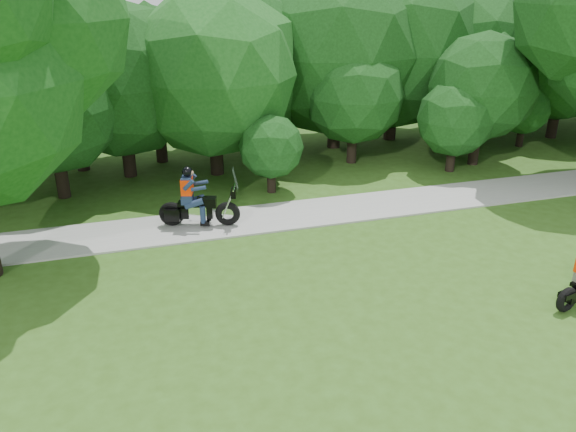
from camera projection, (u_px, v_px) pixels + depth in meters
ground at (492, 353)px, 11.48m from camera, size 100.00×100.00×0.00m
walkway at (346, 209)px, 18.52m from camera, size 60.00×2.20×0.06m
tree_line at (293, 63)px, 23.23m from camera, size 39.96×12.05×7.85m
touring_motorcycle at (194, 205)px, 16.94m from camera, size 2.44×1.21×1.89m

